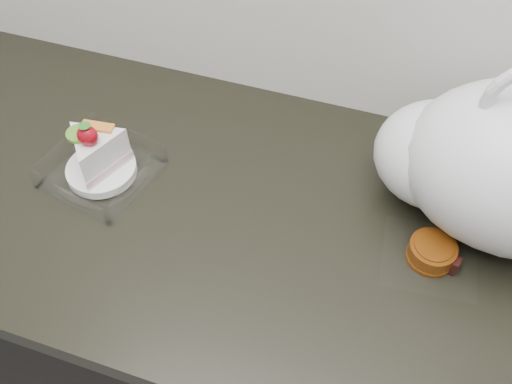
{
  "coord_description": "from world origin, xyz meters",
  "views": [
    {
      "loc": [
        0.2,
        1.13,
        1.66
      ],
      "look_at": [
        0.0,
        1.7,
        0.94
      ],
      "focal_mm": 40.0,
      "sensor_mm": 36.0,
      "label": 1
    }
  ],
  "objects": [
    {
      "name": "cake_tray",
      "position": [
        -0.28,
        1.69,
        0.94
      ],
      "size": [
        0.2,
        0.2,
        0.13
      ],
      "rotation": [
        0.0,
        0.0,
        -0.2
      ],
      "color": "white",
      "rests_on": "counter"
    },
    {
      "name": "mooncake_wrap",
      "position": [
        0.3,
        1.69,
        0.91
      ],
      "size": [
        0.16,
        0.15,
        0.04
      ],
      "rotation": [
        0.0,
        0.0,
        0.26
      ],
      "color": "white",
      "rests_on": "counter"
    },
    {
      "name": "counter",
      "position": [
        0.0,
        1.69,
        0.45
      ],
      "size": [
        2.04,
        0.64,
        0.9
      ],
      "color": "black",
      "rests_on": "ground"
    },
    {
      "name": "plastic_bag",
      "position": [
        0.36,
        1.8,
        1.03
      ],
      "size": [
        0.4,
        0.29,
        0.32
      ],
      "rotation": [
        0.0,
        0.0,
        0.04
      ],
      "color": "white",
      "rests_on": "counter"
    }
  ]
}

